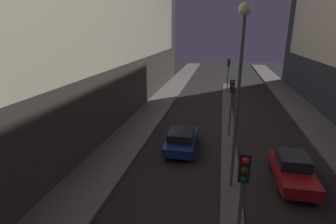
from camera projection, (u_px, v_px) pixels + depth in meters
median_strip at (228, 124)px, 22.43m from camera, size 1.01×35.50×0.14m
traffic_light_near at (242, 188)px, 7.85m from camera, size 0.32×0.42×4.29m
traffic_light_mid at (232, 95)px, 18.84m from camera, size 0.32×0.42×4.29m
traffic_light_far at (228, 68)px, 32.15m from camera, size 0.32×0.42×4.29m
street_lamp at (241, 64)px, 11.69m from camera, size 0.57×0.57×8.81m
car_left_lane at (182, 140)px, 17.66m from camera, size 1.89×4.29×1.43m
car_right_lane at (293, 170)px, 13.78m from camera, size 1.76×4.09×1.53m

